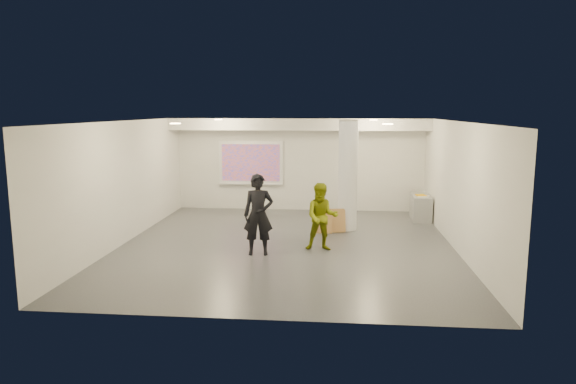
# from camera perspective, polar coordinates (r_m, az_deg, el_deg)

# --- Properties ---
(floor) EXTENTS (8.00, 9.00, 0.01)m
(floor) POSITION_cam_1_polar(r_m,az_deg,el_deg) (12.56, -0.17, -5.93)
(floor) COLOR #393C41
(floor) RESTS_ON ground
(ceiling) EXTENTS (8.00, 9.00, 0.01)m
(ceiling) POSITION_cam_1_polar(r_m,az_deg,el_deg) (12.13, -0.18, 7.88)
(ceiling) COLOR white
(ceiling) RESTS_ON floor
(wall_back) EXTENTS (8.00, 0.01, 3.00)m
(wall_back) POSITION_cam_1_polar(r_m,az_deg,el_deg) (16.71, 1.31, 3.08)
(wall_back) COLOR silver
(wall_back) RESTS_ON floor
(wall_front) EXTENTS (8.00, 0.01, 3.00)m
(wall_front) POSITION_cam_1_polar(r_m,az_deg,el_deg) (7.87, -3.32, -3.88)
(wall_front) COLOR silver
(wall_front) RESTS_ON floor
(wall_left) EXTENTS (0.01, 9.00, 3.00)m
(wall_left) POSITION_cam_1_polar(r_m,az_deg,el_deg) (13.25, -17.66, 1.05)
(wall_left) COLOR silver
(wall_left) RESTS_ON floor
(wall_right) EXTENTS (0.01, 9.00, 3.00)m
(wall_right) POSITION_cam_1_polar(r_m,az_deg,el_deg) (12.53, 18.36, 0.57)
(wall_right) COLOR silver
(wall_right) RESTS_ON floor
(soffit_band) EXTENTS (8.00, 1.10, 0.36)m
(soffit_band) POSITION_cam_1_polar(r_m,az_deg,el_deg) (16.07, 1.18, 7.56)
(soffit_band) COLOR silver
(soffit_band) RESTS_ON ceiling
(downlight_nw) EXTENTS (0.22, 0.22, 0.02)m
(downlight_nw) POSITION_cam_1_polar(r_m,az_deg,el_deg) (14.96, -7.74, 7.97)
(downlight_nw) COLOR #FFCF8C
(downlight_nw) RESTS_ON ceiling
(downlight_ne) EXTENTS (0.22, 0.22, 0.02)m
(downlight_ne) POSITION_cam_1_polar(r_m,az_deg,el_deg) (14.61, 9.49, 7.90)
(downlight_ne) COLOR #FFCF8C
(downlight_ne) RESTS_ON ceiling
(downlight_sw) EXTENTS (0.22, 0.22, 0.02)m
(downlight_sw) POSITION_cam_1_polar(r_m,az_deg,el_deg) (11.10, -12.42, 7.44)
(downlight_sw) COLOR #FFCF8C
(downlight_sw) RESTS_ON ceiling
(downlight_se) EXTENTS (0.22, 0.22, 0.02)m
(downlight_se) POSITION_cam_1_polar(r_m,az_deg,el_deg) (10.63, 11.02, 7.42)
(downlight_se) COLOR #FFCF8C
(downlight_se) RESTS_ON ceiling
(column) EXTENTS (0.52, 0.52, 3.00)m
(column) POSITION_cam_1_polar(r_m,az_deg,el_deg) (13.99, 6.67, 1.83)
(column) COLOR silver
(column) RESTS_ON floor
(projection_screen) EXTENTS (2.10, 0.13, 1.42)m
(projection_screen) POSITION_cam_1_polar(r_m,az_deg,el_deg) (16.85, -4.15, 3.21)
(projection_screen) COLOR white
(projection_screen) RESTS_ON wall_back
(credenza) EXTENTS (0.60, 1.31, 0.75)m
(credenza) POSITION_cam_1_polar(r_m,az_deg,el_deg) (15.85, 14.52, -1.65)
(credenza) COLOR gray
(credenza) RESTS_ON floor
(papers_stack) EXTENTS (0.38, 0.44, 0.02)m
(papers_stack) POSITION_cam_1_polar(r_m,az_deg,el_deg) (15.50, 14.86, -0.45)
(papers_stack) COLOR silver
(papers_stack) RESTS_ON credenza
(postit_pad) EXTENTS (0.31, 0.37, 0.03)m
(postit_pad) POSITION_cam_1_polar(r_m,az_deg,el_deg) (15.58, 14.58, -0.37)
(postit_pad) COLOR #EFAD06
(postit_pad) RESTS_ON credenza
(cardboard_back) EXTENTS (0.61, 0.30, 0.63)m
(cardboard_back) POSITION_cam_1_polar(r_m,az_deg,el_deg) (13.86, 5.18, -3.19)
(cardboard_back) COLOR #9F7340
(cardboard_back) RESTS_ON floor
(cardboard_front) EXTENTS (0.44, 0.17, 0.47)m
(cardboard_front) POSITION_cam_1_polar(r_m,az_deg,el_deg) (13.73, 4.01, -3.63)
(cardboard_front) COLOR #9F7340
(cardboard_front) RESTS_ON floor
(woman) EXTENTS (0.71, 0.51, 1.85)m
(woman) POSITION_cam_1_polar(r_m,az_deg,el_deg) (11.60, -3.30, -2.53)
(woman) COLOR black
(woman) RESTS_ON floor
(man) EXTENTS (0.80, 0.64, 1.59)m
(man) POSITION_cam_1_polar(r_m,az_deg,el_deg) (11.98, 3.78, -2.79)
(man) COLOR olive
(man) RESTS_ON floor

